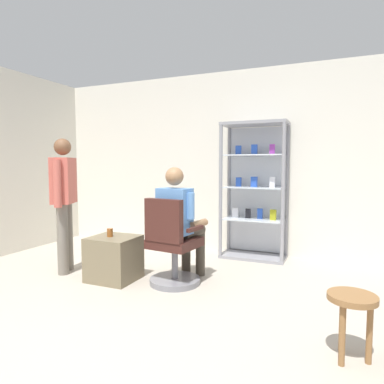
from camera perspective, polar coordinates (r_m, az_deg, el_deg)
name	(u,v)px	position (r m, az deg, el deg)	size (l,w,h in m)	color
ground_plane	(117,342)	(2.84, -12.29, -23.11)	(7.20, 7.20, 0.00)	#B2A899
back_wall	(233,163)	(5.26, 6.76, 4.87)	(6.00, 0.10, 2.70)	silver
display_cabinet_main	(255,190)	(4.94, 10.41, 0.33)	(0.90, 0.45, 1.90)	gray
office_chair	(172,250)	(3.80, -3.34, -9.51)	(0.59, 0.56, 0.96)	slate
seated_shopkeeper	(180,219)	(3.87, -2.00, -4.43)	(0.52, 0.60, 1.29)	#3F382D
storage_crate	(114,258)	(4.09, -12.82, -10.67)	(0.52, 0.48, 0.50)	#72664C
tea_glass	(110,233)	(4.04, -13.45, -6.56)	(0.07, 0.07, 0.10)	brown
standing_customer	(64,196)	(4.44, -20.47, -0.68)	(0.35, 0.48, 1.63)	slate
wooden_stool	(352,308)	(2.64, 24.99, -17.07)	(0.32, 0.32, 0.45)	olive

